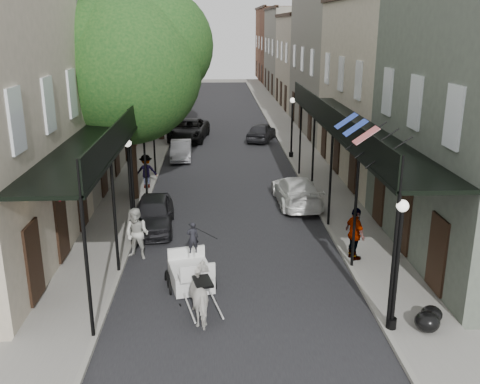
{
  "coord_description": "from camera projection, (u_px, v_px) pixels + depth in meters",
  "views": [
    {
      "loc": [
        -0.65,
        -14.69,
        8.08
      ],
      "look_at": [
        0.31,
        5.97,
        1.6
      ],
      "focal_mm": 40.0,
      "sensor_mm": 36.0,
      "label": 1
    }
  ],
  "objects": [
    {
      "name": "tree_far",
      "position": [
        163.0,
        58.0,
        37.56
      ],
      "size": [
        6.45,
        6.0,
        8.61
      ],
      "color": "#382619",
      "rests_on": "sidewalk_left"
    },
    {
      "name": "gallery_left",
      "position": [
        114.0,
        129.0,
        21.68
      ],
      "size": [
        2.2,
        18.05,
        4.88
      ],
      "color": "black",
      "rests_on": "sidewalk_left"
    },
    {
      "name": "car_left_mid",
      "position": [
        181.0,
        150.0,
        33.42
      ],
      "size": [
        1.36,
        3.62,
        1.18
      ],
      "primitive_type": "imported",
      "rotation": [
        0.0,
        0.0,
        0.03
      ],
      "color": "#A6A6AC",
      "rests_on": "ground"
    },
    {
      "name": "carriage",
      "position": [
        189.0,
        256.0,
        17.25
      ],
      "size": [
        1.79,
        2.37,
        2.43
      ],
      "rotation": [
        0.0,
        0.0,
        0.23
      ],
      "color": "black",
      "rests_on": "ground"
    },
    {
      "name": "trash_bags",
      "position": [
        429.0,
        319.0,
        14.63
      ],
      "size": [
        0.94,
        1.09,
        0.58
      ],
      "color": "black",
      "rests_on": "sidewalk_right"
    },
    {
      "name": "car_left_near",
      "position": [
        153.0,
        214.0,
        21.92
      ],
      "size": [
        1.79,
        4.06,
        1.36
      ],
      "primitive_type": "imported",
      "rotation": [
        0.0,
        0.0,
        0.05
      ],
      "color": "black",
      "rests_on": "ground"
    },
    {
      "name": "tree_near",
      "position": [
        136.0,
        62.0,
        24.02
      ],
      "size": [
        7.31,
        6.8,
        9.63
      ],
      "color": "#382619",
      "rests_on": "sidewalk_left"
    },
    {
      "name": "lamppost_right_near",
      "position": [
        397.0,
        264.0,
        14.11
      ],
      "size": [
        0.32,
        0.32,
        3.71
      ],
      "color": "black",
      "rests_on": "sidewalk_right"
    },
    {
      "name": "road",
      "position": [
        226.0,
        152.0,
        35.51
      ],
      "size": [
        8.0,
        90.0,
        0.01
      ],
      "primitive_type": "cube",
      "color": "black",
      "rests_on": "ground"
    },
    {
      "name": "ground",
      "position": [
        239.0,
        299.0,
        16.45
      ],
      "size": [
        140.0,
        140.0,
        0.0
      ],
      "primitive_type": "plane",
      "color": "gray",
      "rests_on": "ground"
    },
    {
      "name": "pedestrian_walking",
      "position": [
        137.0,
        234.0,
        19.08
      ],
      "size": [
        1.12,
        1.0,
        1.89
      ],
      "primitive_type": "imported",
      "rotation": [
        0.0,
        0.0,
        -0.37
      ],
      "color": "#B9B9AF",
      "rests_on": "ground"
    },
    {
      "name": "sidewalk_left",
      "position": [
        150.0,
        152.0,
        35.27
      ],
      "size": [
        2.2,
        90.0,
        0.12
      ],
      "primitive_type": "cube",
      "color": "gray",
      "rests_on": "ground"
    },
    {
      "name": "car_right_far",
      "position": [
        261.0,
        132.0,
        38.78
      ],
      "size": [
        2.7,
        4.22,
        1.34
      ],
      "primitive_type": "imported",
      "rotation": [
        0.0,
        0.0,
        2.83
      ],
      "color": "black",
      "rests_on": "ground"
    },
    {
      "name": "horse",
      "position": [
        204.0,
        295.0,
        15.23
      ],
      "size": [
        1.16,
        1.86,
        1.45
      ],
      "primitive_type": "imported",
      "rotation": [
        0.0,
        0.0,
        3.38
      ],
      "color": "silver",
      "rests_on": "ground"
    },
    {
      "name": "pedestrian_sidewalk_left",
      "position": [
        146.0,
        171.0,
        27.11
      ],
      "size": [
        1.19,
        0.78,
        1.72
      ],
      "primitive_type": "imported",
      "rotation": [
        0.0,
        0.0,
        3.28
      ],
      "color": "gray",
      "rests_on": "sidewalk_left"
    },
    {
      "name": "building_row_right",
      "position": [
        327.0,
        61.0,
        43.86
      ],
      "size": [
        5.0,
        80.0,
        10.5
      ],
      "primitive_type": "cube",
      "color": "gray",
      "rests_on": "ground"
    },
    {
      "name": "car_left_far",
      "position": [
        189.0,
        130.0,
        38.99
      ],
      "size": [
        3.14,
        5.68,
        1.51
      ],
      "primitive_type": "imported",
      "rotation": [
        0.0,
        0.0,
        -0.12
      ],
      "color": "black",
      "rests_on": "ground"
    },
    {
      "name": "car_right_near",
      "position": [
        296.0,
        191.0,
        24.96
      ],
      "size": [
        2.05,
        4.67,
        1.33
      ],
      "primitive_type": "imported",
      "rotation": [
        0.0,
        0.0,
        3.18
      ],
      "color": "white",
      "rests_on": "ground"
    },
    {
      "name": "building_row_left",
      "position": [
        116.0,
        62.0,
        43.1
      ],
      "size": [
        5.0,
        80.0,
        10.5
      ],
      "primitive_type": "cube",
      "color": "#BEAF98",
      "rests_on": "ground"
    },
    {
      "name": "lamppost_left",
      "position": [
        130.0,
        183.0,
        21.37
      ],
      "size": [
        0.32,
        0.32,
        3.71
      ],
      "color": "black",
      "rests_on": "sidewalk_left"
    },
    {
      "name": "lamppost_right_far",
      "position": [
        292.0,
        127.0,
        33.18
      ],
      "size": [
        0.32,
        0.32,
        3.71
      ],
      "color": "black",
      "rests_on": "sidewalk_right"
    },
    {
      "name": "pedestrian_sidewalk_right",
      "position": [
        355.0,
        234.0,
        18.75
      ],
      "size": [
        0.78,
        1.21,
        1.91
      ],
      "primitive_type": "imported",
      "rotation": [
        0.0,
        0.0,
        1.87
      ],
      "color": "gray",
      "rests_on": "sidewalk_right"
    },
    {
      "name": "gallery_right",
      "position": [
        347.0,
        127.0,
        22.1
      ],
      "size": [
        2.2,
        18.05,
        4.88
      ],
      "color": "black",
      "rests_on": "sidewalk_right"
    },
    {
      "name": "sidewalk_right",
      "position": [
        300.0,
        150.0,
        35.72
      ],
      "size": [
        2.2,
        90.0,
        0.12
      ],
      "primitive_type": "cube",
      "color": "gray",
      "rests_on": "ground"
    }
  ]
}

